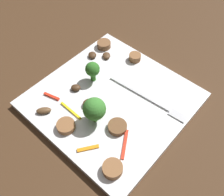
{
  "coord_description": "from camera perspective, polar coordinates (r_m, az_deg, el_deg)",
  "views": [
    {
      "loc": [
        0.2,
        -0.23,
        0.42
      ],
      "look_at": [
        0.0,
        0.0,
        0.01
      ],
      "focal_mm": 39.83,
      "sensor_mm": 36.0,
      "label": 1
    }
  ],
  "objects": [
    {
      "name": "ground_plane",
      "position": [
        0.52,
        0.0,
        -0.96
      ],
      "size": [
        1.4,
        1.4,
        0.0
      ],
      "primitive_type": "plane",
      "color": "#422B19"
    },
    {
      "name": "plate",
      "position": [
        0.51,
        0.0,
        -0.49
      ],
      "size": [
        0.29,
        0.29,
        0.01
      ],
      "primitive_type": "cube",
      "color": "white",
      "rests_on": "ground_plane"
    },
    {
      "name": "fork",
      "position": [
        0.51,
        9.2,
        -0.62
      ],
      "size": [
        0.18,
        0.03,
        0.0
      ],
      "rotation": [
        0.0,
        0.0,
        0.08
      ],
      "color": "silver",
      "rests_on": "plate"
    },
    {
      "name": "broccoli_floret_0",
      "position": [
        0.45,
        -4.07,
        -2.57
      ],
      "size": [
        0.04,
        0.04,
        0.06
      ],
      "color": "#408630",
      "rests_on": "plate"
    },
    {
      "name": "broccoli_floret_1",
      "position": [
        0.52,
        -4.49,
        6.49
      ],
      "size": [
        0.03,
        0.03,
        0.05
      ],
      "color": "#347525",
      "rests_on": "plate"
    },
    {
      "name": "sausage_slice_0",
      "position": [
        0.47,
        -10.51,
        -6.31
      ],
      "size": [
        0.05,
        0.05,
        0.01
      ],
      "primitive_type": "cylinder",
      "rotation": [
        0.0,
        0.0,
        1.19
      ],
      "color": "brown",
      "rests_on": "plate"
    },
    {
      "name": "sausage_slice_1",
      "position": [
        0.46,
        1.24,
        -6.63
      ],
      "size": [
        0.04,
        0.04,
        0.01
      ],
      "primitive_type": "cylinder",
      "rotation": [
        0.0,
        0.0,
        0.2
      ],
      "color": "brown",
      "rests_on": "plate"
    },
    {
      "name": "sausage_slice_2",
      "position": [
        0.61,
        -1.87,
        12.16
      ],
      "size": [
        0.04,
        0.04,
        0.01
      ],
      "primitive_type": "cylinder",
      "rotation": [
        0.0,
        0.0,
        1.67
      ],
      "color": "brown",
      "rests_on": "plate"
    },
    {
      "name": "sausage_slice_3",
      "position": [
        0.58,
        5.28,
        9.3
      ],
      "size": [
        0.03,
        0.03,
        0.02
      ],
      "primitive_type": "cylinder",
      "rotation": [
        0.0,
        0.0,
        0.03
      ],
      "color": "brown",
      "rests_on": "plate"
    },
    {
      "name": "sausage_slice_4",
      "position": [
        0.43,
        0.12,
        -15.93
      ],
      "size": [
        0.05,
        0.05,
        0.01
      ],
      "primitive_type": "cylinder",
      "rotation": [
        0.0,
        0.0,
        1.19
      ],
      "color": "brown",
      "rests_on": "plate"
    },
    {
      "name": "mushroom_0",
      "position": [
        0.5,
        -15.4,
        -2.8
      ],
      "size": [
        0.03,
        0.03,
        0.01
      ],
      "primitive_type": "ellipsoid",
      "rotation": [
        0.0,
        0.0,
        0.85
      ],
      "color": "brown",
      "rests_on": "plate"
    },
    {
      "name": "mushroom_1",
      "position": [
        0.52,
        -8.33,
        2.36
      ],
      "size": [
        0.03,
        0.03,
        0.01
      ],
      "primitive_type": "ellipsoid",
      "rotation": [
        0.0,
        0.0,
        3.83
      ],
      "color": "#422B19",
      "rests_on": "plate"
    },
    {
      "name": "mushroom_2",
      "position": [
        0.5,
        -5.67,
        -1.17
      ],
      "size": [
        0.02,
        0.02,
        0.01
      ],
      "primitive_type": "ellipsoid",
      "rotation": [
        0.0,
        0.0,
        1.69
      ],
      "color": "brown",
      "rests_on": "plate"
    },
    {
      "name": "mushroom_3",
      "position": [
        0.59,
        -1.29,
        9.71
      ],
      "size": [
        0.03,
        0.03,
        0.01
      ],
      "primitive_type": "ellipsoid",
      "rotation": [
        0.0,
        0.0,
        5.45
      ],
      "color": "#4C331E",
      "rests_on": "plate"
    },
    {
      "name": "mushroom_4",
      "position": [
        0.59,
        -4.55,
        9.81
      ],
      "size": [
        0.03,
        0.03,
        0.01
      ],
      "primitive_type": "ellipsoid",
      "rotation": [
        0.0,
        0.0,
        2.5
      ],
      "color": "#422B19",
      "rests_on": "plate"
    },
    {
      "name": "pepper_strip_0",
      "position": [
        0.45,
        -5.51,
        -11.42
      ],
      "size": [
        0.03,
        0.04,
        0.0
      ],
      "primitive_type": "cube",
      "rotation": [
        0.0,
        0.0,
        0.96
      ],
      "color": "orange",
      "rests_on": "plate"
    },
    {
      "name": "pepper_strip_1",
      "position": [
        0.52,
        -13.69,
        0.37
      ],
      "size": [
        0.04,
        0.01,
        0.0
      ],
      "primitive_type": "cube",
      "rotation": [
        0.0,
        0.0,
        3.41
      ],
      "color": "red",
      "rests_on": "plate"
    },
    {
      "name": "pepper_strip_2",
      "position": [
        0.45,
        2.95,
        -10.54
      ],
      "size": [
        0.04,
        0.05,
        0.0
      ],
      "primitive_type": "cube",
      "rotation": [
        0.0,
        0.0,
        2.12
      ],
      "color": "red",
      "rests_on": "plate"
    },
    {
      "name": "pepper_strip_3",
      "position": [
        0.5,
        -9.45,
        -2.86
      ],
      "size": [
        0.06,
        0.01,
        0.0
      ],
      "primitive_type": "cube",
      "rotation": [
        0.0,
        0.0,
        6.27
      ],
      "color": "yellow",
      "rests_on": "plate"
    }
  ]
}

